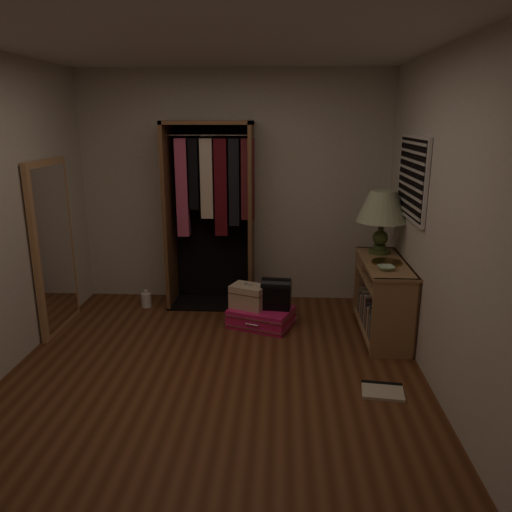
# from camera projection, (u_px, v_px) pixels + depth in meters

# --- Properties ---
(ground) EXTENTS (4.00, 4.00, 0.00)m
(ground) POSITION_uv_depth(u_px,v_px,m) (214.00, 380.00, 4.09)
(ground) COLOR #562E18
(ground) RESTS_ON ground
(room_walls) EXTENTS (3.52, 4.02, 2.60)m
(room_walls) POSITION_uv_depth(u_px,v_px,m) (220.00, 198.00, 3.73)
(room_walls) COLOR beige
(room_walls) RESTS_ON ground
(console_bookshelf) EXTENTS (0.42, 1.12, 0.75)m
(console_bookshelf) POSITION_uv_depth(u_px,v_px,m) (382.00, 295.00, 4.91)
(console_bookshelf) COLOR #956D48
(console_bookshelf) RESTS_ON ground
(open_wardrobe) EXTENTS (0.97, 0.50, 2.05)m
(open_wardrobe) POSITION_uv_depth(u_px,v_px,m) (212.00, 200.00, 5.49)
(open_wardrobe) COLOR brown
(open_wardrobe) RESTS_ON ground
(floor_mirror) EXTENTS (0.06, 0.80, 1.70)m
(floor_mirror) POSITION_uv_depth(u_px,v_px,m) (54.00, 247.00, 4.91)
(floor_mirror) COLOR tan
(floor_mirror) RESTS_ON ground
(pink_suitcase) EXTENTS (0.75, 0.64, 0.19)m
(pink_suitcase) POSITION_uv_depth(u_px,v_px,m) (261.00, 317.00, 5.15)
(pink_suitcase) COLOR #DB1A62
(pink_suitcase) RESTS_ON ground
(train_case) EXTENTS (0.42, 0.36, 0.25)m
(train_case) POSITION_uv_depth(u_px,v_px,m) (248.00, 296.00, 5.12)
(train_case) COLOR #C6B397
(train_case) RESTS_ON pink_suitcase
(black_bag) EXTENTS (0.32, 0.22, 0.32)m
(black_bag) POSITION_uv_depth(u_px,v_px,m) (276.00, 293.00, 5.08)
(black_bag) COLOR black
(black_bag) RESTS_ON pink_suitcase
(table_lamp) EXTENTS (0.61, 0.61, 0.63)m
(table_lamp) POSITION_uv_depth(u_px,v_px,m) (382.00, 208.00, 4.96)
(table_lamp) COLOR #3B4B24
(table_lamp) RESTS_ON console_bookshelf
(brass_tray) EXTENTS (0.31, 0.31, 0.02)m
(brass_tray) POSITION_uv_depth(u_px,v_px,m) (386.00, 262.00, 4.72)
(brass_tray) COLOR olive
(brass_tray) RESTS_ON console_bookshelf
(ceramic_bowl) EXTENTS (0.16, 0.16, 0.04)m
(ceramic_bowl) POSITION_uv_depth(u_px,v_px,m) (386.00, 268.00, 4.51)
(ceramic_bowl) COLOR #AFD1AE
(ceramic_bowl) RESTS_ON console_bookshelf
(white_jug) EXTENTS (0.12, 0.12, 0.20)m
(white_jug) POSITION_uv_depth(u_px,v_px,m) (146.00, 300.00, 5.66)
(white_jug) COLOR silver
(white_jug) RESTS_ON ground
(floor_book) EXTENTS (0.35, 0.29, 0.03)m
(floor_book) POSITION_uv_depth(u_px,v_px,m) (382.00, 390.00, 3.92)
(floor_book) COLOR beige
(floor_book) RESTS_ON ground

